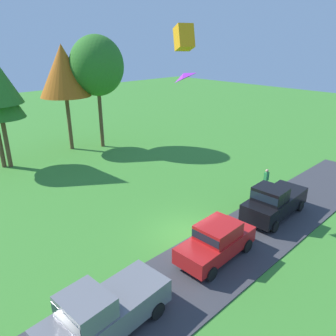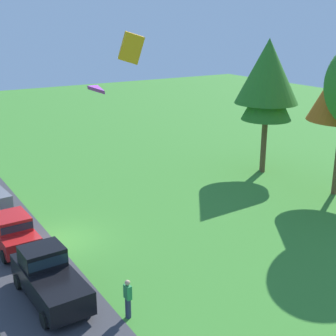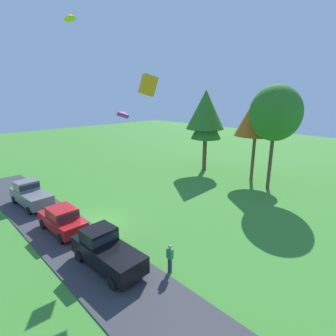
# 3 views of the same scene
# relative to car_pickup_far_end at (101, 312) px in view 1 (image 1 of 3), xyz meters

# --- Properties ---
(ground_plane) EXTENTS (120.00, 120.00, 0.00)m
(ground_plane) POSITION_rel_car_pickup_far_end_xyz_m (7.13, 2.48, -1.11)
(ground_plane) COLOR #3D842D
(pavement_strip) EXTENTS (36.00, 4.40, 0.06)m
(pavement_strip) POSITION_rel_car_pickup_far_end_xyz_m (7.13, -0.06, -1.08)
(pavement_strip) COLOR #38383D
(pavement_strip) RESTS_ON ground
(car_pickup_far_end) EXTENTS (5.12, 2.32, 2.14)m
(car_pickup_far_end) POSITION_rel_car_pickup_far_end_xyz_m (0.00, 0.00, 0.00)
(car_pickup_far_end) COLOR slate
(car_pickup_far_end) RESTS_ON ground
(car_sedan_mid_row) EXTENTS (4.46, 2.07, 1.84)m
(car_sedan_mid_row) POSITION_rel_car_pickup_far_end_xyz_m (6.65, 0.06, -0.07)
(car_sedan_mid_row) COLOR red
(car_sedan_mid_row) RESTS_ON ground
(car_pickup_near_entrance) EXTENTS (5.07, 2.20, 2.14)m
(car_pickup_near_entrance) POSITION_rel_car_pickup_far_end_xyz_m (12.28, 0.18, 0.00)
(car_pickup_near_entrance) COLOR black
(car_pickup_near_entrance) RESTS_ON ground
(person_watching_sky) EXTENTS (0.36, 0.24, 1.71)m
(person_watching_sky) POSITION_rel_car_pickup_far_end_xyz_m (15.26, 2.44, -0.23)
(person_watching_sky) COLOR #2D334C
(person_watching_sky) RESTS_ON ground
(tree_left_of_center) EXTENTS (4.67, 4.67, 9.86)m
(tree_left_of_center) POSITION_rel_car_pickup_far_end_xyz_m (10.15, 21.05, 6.39)
(tree_left_of_center) COLOR brown
(tree_left_of_center) RESTS_ON ground
(tree_right_of_center) EXTENTS (5.06, 5.06, 10.67)m
(tree_right_of_center) POSITION_rel_car_pickup_far_end_xyz_m (12.83, 19.62, 6.76)
(tree_right_of_center) COLOR brown
(tree_right_of_center) RESTS_ON ground
(kite_diamond_high_right) EXTENTS (1.12, 1.23, 0.66)m
(kite_diamond_high_right) POSITION_rel_car_pickup_far_end_xyz_m (8.65, 4.39, 7.27)
(kite_diamond_high_right) COLOR purple
(kite_box_over_trees) EXTENTS (1.37, 1.52, 1.51)m
(kite_box_over_trees) POSITION_rel_car_pickup_far_end_xyz_m (9.92, 5.62, 9.18)
(kite_box_over_trees) COLOR orange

